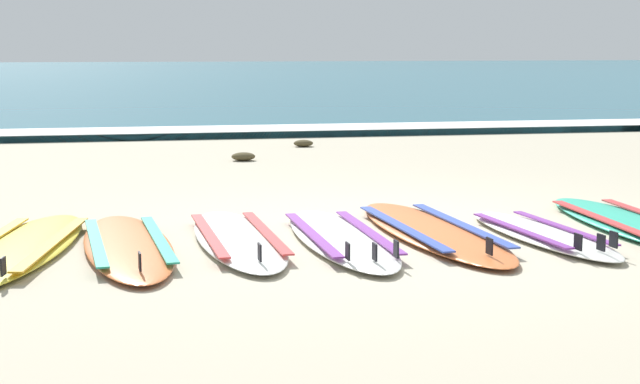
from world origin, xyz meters
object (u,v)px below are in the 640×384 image
at_px(surfboard_0, 20,248).
at_px(surfboard_4, 432,231).
at_px(surfboard_2, 238,238).
at_px(surfboard_1, 128,245).
at_px(surfboard_6, 631,224).
at_px(surfboard_5, 541,234).
at_px(surfboard_3, 340,238).

bearing_deg(surfboard_0, surfboard_4, 0.85).
bearing_deg(surfboard_2, surfboard_1, -173.59).
bearing_deg(surfboard_4, surfboard_1, -177.59).
relative_size(surfboard_1, surfboard_4, 0.92).
height_order(surfboard_1, surfboard_6, same).
height_order(surfboard_0, surfboard_2, same).
bearing_deg(surfboard_1, surfboard_2, 6.41).
xyz_separation_m(surfboard_4, surfboard_5, (0.76, -0.27, 0.00)).
relative_size(surfboard_5, surfboard_6, 0.80).
bearing_deg(surfboard_3, surfboard_2, 170.76).
bearing_deg(surfboard_4, surfboard_3, -170.25).
relative_size(surfboard_0, surfboard_2, 1.13).
bearing_deg(surfboard_6, surfboard_5, -164.01).
height_order(surfboard_1, surfboard_2, same).
distance_m(surfboard_1, surfboard_6, 3.87).
xyz_separation_m(surfboard_3, surfboard_4, (0.73, 0.13, -0.00)).
bearing_deg(surfboard_6, surfboard_3, -177.58).
relative_size(surfboard_3, surfboard_5, 1.16).
bearing_deg(surfboard_3, surfboard_6, 2.42).
relative_size(surfboard_0, surfboard_6, 1.04).
bearing_deg(surfboard_1, surfboard_5, -3.40).
xyz_separation_m(surfboard_2, surfboard_6, (3.09, -0.02, -0.00)).
height_order(surfboard_1, surfboard_3, same).
xyz_separation_m(surfboard_1, surfboard_4, (2.25, 0.09, -0.00)).
height_order(surfboard_0, surfboard_1, same).
relative_size(surfboard_2, surfboard_6, 0.91).
distance_m(surfboard_1, surfboard_3, 1.52).
distance_m(surfboard_3, surfboard_6, 2.36).
height_order(surfboard_4, surfboard_5, same).
relative_size(surfboard_2, surfboard_4, 0.88).
relative_size(surfboard_0, surfboard_1, 1.09).
height_order(surfboard_2, surfboard_3, same).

